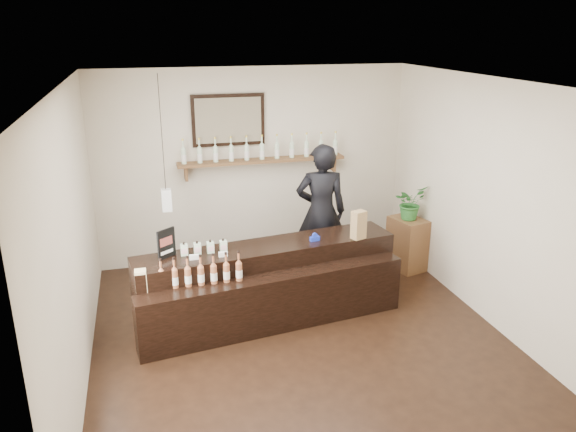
# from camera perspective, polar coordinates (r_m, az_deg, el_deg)

# --- Properties ---
(ground) EXTENTS (5.00, 5.00, 0.00)m
(ground) POSITION_cam_1_polar(r_m,az_deg,el_deg) (6.44, 1.30, -12.33)
(ground) COLOR black
(ground) RESTS_ON ground
(room_shell) EXTENTS (5.00, 5.00, 5.00)m
(room_shell) POSITION_cam_1_polar(r_m,az_deg,el_deg) (5.75, 1.42, 2.36)
(room_shell) COLOR beige
(room_shell) RESTS_ON ground
(back_wall_decor) EXTENTS (2.66, 0.96, 1.69)m
(back_wall_decor) POSITION_cam_1_polar(r_m,az_deg,el_deg) (7.95, -4.49, 7.36)
(back_wall_decor) COLOR brown
(back_wall_decor) RESTS_ON ground
(counter) EXTENTS (3.19, 1.26, 1.03)m
(counter) POSITION_cam_1_polar(r_m,az_deg,el_deg) (6.69, -1.91, -7.04)
(counter) COLOR black
(counter) RESTS_ON ground
(promo_sign) EXTENTS (0.20, 0.16, 0.34)m
(promo_sign) POSITION_cam_1_polar(r_m,az_deg,el_deg) (6.34, -12.26, -2.75)
(promo_sign) COLOR black
(promo_sign) RESTS_ON counter
(paper_bag) EXTENTS (0.19, 0.17, 0.35)m
(paper_bag) POSITION_cam_1_polar(r_m,az_deg,el_deg) (6.80, 7.19, -0.90)
(paper_bag) COLOR #A3824E
(paper_bag) RESTS_ON counter
(tape_dispenser) EXTENTS (0.13, 0.07, 0.10)m
(tape_dispenser) POSITION_cam_1_polar(r_m,az_deg,el_deg) (6.73, 2.73, -2.23)
(tape_dispenser) COLOR #1A32BA
(tape_dispenser) RESTS_ON counter
(side_cabinet) EXTENTS (0.50, 0.60, 0.75)m
(side_cabinet) POSITION_cam_1_polar(r_m,az_deg,el_deg) (8.18, 11.99, -2.77)
(side_cabinet) COLOR brown
(side_cabinet) RESTS_ON ground
(potted_plant) EXTENTS (0.55, 0.53, 0.48)m
(potted_plant) POSITION_cam_1_polar(r_m,az_deg,el_deg) (7.98, 12.29, 1.34)
(potted_plant) COLOR #2D702D
(potted_plant) RESTS_ON side_cabinet
(shopkeeper) EXTENTS (0.85, 0.64, 2.12)m
(shopkeeper) POSITION_cam_1_polar(r_m,az_deg,el_deg) (7.56, 3.39, 1.30)
(shopkeeper) COLOR black
(shopkeeper) RESTS_ON ground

